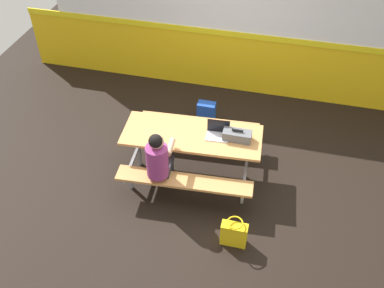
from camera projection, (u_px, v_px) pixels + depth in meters
ground_plane at (207, 174)px, 6.75m from camera, size 10.00×10.00×0.02m
accent_backdrop at (238, 28)px, 7.61m from camera, size 8.00×0.14×2.60m
picnic_table_main at (192, 143)px, 6.40m from camera, size 2.04×1.67×0.74m
student_nearer at (159, 159)px, 5.95m from camera, size 0.38×0.53×1.21m
laptop_silver at (218, 133)px, 6.24m from camera, size 0.33×0.24×0.22m
toolbox_grey at (237, 136)px, 6.16m from camera, size 0.40×0.18×0.18m
backpack_dark at (206, 114)px, 7.49m from camera, size 0.30×0.22×0.44m
tote_bag_bright at (234, 234)px, 5.67m from camera, size 0.34×0.21×0.43m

